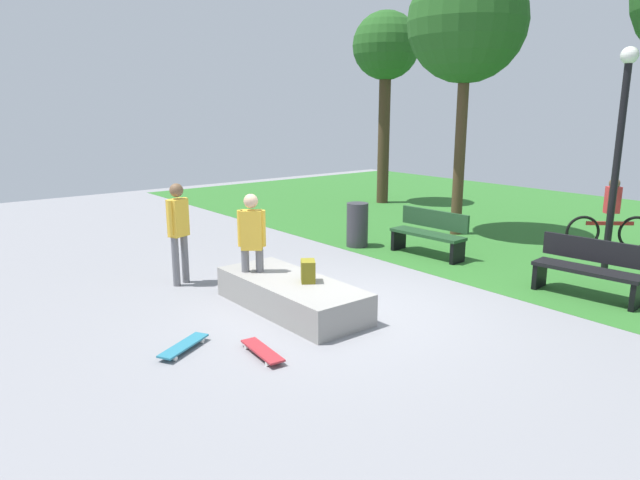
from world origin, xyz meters
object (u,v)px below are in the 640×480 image
(park_bench_far_left, at_px, (429,232))
(cyclist_on_bicycle, at_px, (610,219))
(backpack_on_ledge, at_px, (308,271))
(trash_bin, at_px, (357,225))
(tree_slender_maple, at_px, (386,51))
(skateboard_by_ledge, at_px, (262,351))
(concrete_ledge, at_px, (291,295))
(skateboard_spare, at_px, (184,346))
(tree_leaning_ash, at_px, (467,24))
(skater_performing_trick, at_px, (178,226))
(skater_watching, at_px, (252,239))
(lamp_post, at_px, (619,140))
(park_bench_near_path, at_px, (589,267))

(park_bench_far_left, distance_m, cyclist_on_bicycle, 4.00)
(backpack_on_ledge, relative_size, trash_bin, 0.34)
(tree_slender_maple, bearing_deg, skateboard_by_ledge, -52.00)
(trash_bin, bearing_deg, concrete_ledge, -56.12)
(concrete_ledge, relative_size, skateboard_spare, 3.22)
(concrete_ledge, distance_m, skateboard_by_ledge, 1.66)
(cyclist_on_bicycle, bearing_deg, park_bench_far_left, -119.36)
(backpack_on_ledge, distance_m, tree_leaning_ash, 7.46)
(tree_slender_maple, bearing_deg, skateboard_spare, -56.82)
(skater_performing_trick, height_order, park_bench_far_left, skater_performing_trick)
(backpack_on_ledge, distance_m, skater_watching, 1.07)
(backpack_on_ledge, relative_size, skater_performing_trick, 0.19)
(tree_slender_maple, bearing_deg, lamp_post, -17.97)
(tree_leaning_ash, height_order, tree_slender_maple, tree_leaning_ash)
(skateboard_by_ledge, bearing_deg, tree_leaning_ash, 111.23)
(skateboard_by_ledge, xyz_separation_m, park_bench_far_left, (-1.90, 5.25, 0.42))
(skateboard_spare, relative_size, tree_slender_maple, 0.14)
(concrete_ledge, xyz_separation_m, park_bench_near_path, (2.46, 3.97, 0.26))
(concrete_ledge, distance_m, tree_leaning_ash, 7.74)
(skateboard_spare, bearing_deg, backpack_on_ledge, 93.96)
(skater_watching, height_order, trash_bin, skater_watching)
(skater_performing_trick, bearing_deg, trash_bin, 91.66)
(cyclist_on_bicycle, bearing_deg, backpack_on_ledge, -97.22)
(concrete_ledge, bearing_deg, skateboard_spare, -79.16)
(skateboard_spare, xyz_separation_m, lamp_post, (1.75, 7.20, 2.32))
(trash_bin, bearing_deg, skateboard_spare, -63.45)
(park_bench_far_left, height_order, park_bench_near_path, same)
(backpack_on_ledge, relative_size, tree_slender_maple, 0.06)
(skateboard_spare, xyz_separation_m, cyclist_on_bicycle, (0.79, 9.40, 0.57))
(concrete_ledge, relative_size, park_bench_near_path, 1.56)
(skateboard_by_ledge, relative_size, lamp_post, 0.21)
(park_bench_near_path, bearing_deg, skater_watching, -127.31)
(backpack_on_ledge, bearing_deg, tree_leaning_ash, 142.70)
(backpack_on_ledge, height_order, tree_slender_maple, tree_slender_maple)
(skateboard_spare, xyz_separation_m, park_bench_near_path, (2.09, 5.87, 0.42))
(park_bench_near_path, distance_m, lamp_post, 2.35)
(skater_watching, relative_size, skateboard_spare, 2.08)
(tree_leaning_ash, bearing_deg, trash_bin, -101.77)
(skater_performing_trick, height_order, trash_bin, skater_performing_trick)
(park_bench_near_path, bearing_deg, lamp_post, 104.53)
(backpack_on_ledge, xyz_separation_m, skateboard_by_ledge, (0.87, -1.37, -0.55))
(skater_watching, height_order, lamp_post, lamp_post)
(tree_slender_maple, bearing_deg, cyclist_on_bicycle, -3.57)
(lamp_post, bearing_deg, park_bench_near_path, -75.47)
(backpack_on_ledge, relative_size, skater_watching, 0.19)
(concrete_ledge, xyz_separation_m, cyclist_on_bicycle, (1.16, 7.50, 0.41))
(backpack_on_ledge, height_order, park_bench_far_left, park_bench_far_left)
(tree_leaning_ash, bearing_deg, tree_slender_maple, 156.49)
(skater_performing_trick, relative_size, trash_bin, 1.81)
(skater_watching, height_order, skateboard_by_ledge, skater_watching)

